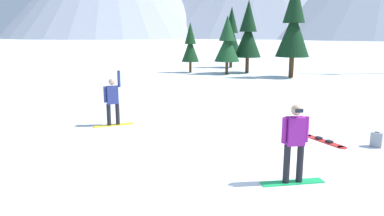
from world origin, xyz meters
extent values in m
plane|color=white|center=(0.00, 0.00, 0.00)|extent=(800.00, 800.00, 0.00)
cube|color=#19B259|center=(2.52, -0.49, 0.01)|extent=(1.44, 0.92, 0.02)
cylinder|color=black|center=(2.66, -0.42, 0.46)|extent=(0.15, 0.15, 0.88)
cylinder|color=black|center=(2.38, -0.56, 0.46)|extent=(0.15, 0.15, 0.88)
cube|color=#8C1E8C|center=(2.52, -0.49, 1.22)|extent=(0.47, 0.40, 0.64)
cylinder|color=#8C1E8C|center=(2.75, -0.37, 1.25)|extent=(0.11, 0.11, 0.58)
cylinder|color=#8C1E8C|center=(2.29, -0.61, 1.25)|extent=(0.11, 0.11, 0.58)
sphere|color=tan|center=(2.52, -0.49, 1.70)|extent=(0.24, 0.24, 0.24)
cube|color=black|center=(2.59, -0.61, 1.71)|extent=(0.17, 0.11, 0.08)
cube|color=yellow|center=(-3.99, 3.02, 0.01)|extent=(1.30, 1.14, 0.02)
cylinder|color=black|center=(-4.11, 2.91, 0.42)|extent=(0.15, 0.15, 0.79)
cylinder|color=black|center=(-3.87, 3.12, 0.42)|extent=(0.15, 0.15, 0.79)
cube|color=navy|center=(-3.99, 3.02, 1.13)|extent=(0.46, 0.44, 0.65)
cylinder|color=navy|center=(-4.19, 2.85, 1.17)|extent=(0.11, 0.11, 0.58)
cylinder|color=navy|center=(-3.79, 3.18, 1.71)|extent=(0.11, 0.11, 0.60)
sphere|color=tan|center=(-3.99, 3.02, 1.62)|extent=(0.24, 0.24, 0.24)
cube|color=black|center=(-4.08, 3.12, 1.63)|extent=(0.16, 0.14, 0.08)
cube|color=red|center=(3.33, 3.15, 0.01)|extent=(1.21, 1.24, 0.02)
cylinder|color=red|center=(2.82, 3.67, 0.01)|extent=(0.40, 0.40, 0.02)
cylinder|color=red|center=(3.83, 2.62, 0.01)|extent=(0.40, 0.40, 0.02)
cube|color=black|center=(3.18, 3.30, 0.06)|extent=(0.24, 0.24, 0.07)
cube|color=black|center=(3.48, 2.99, 0.06)|extent=(0.24, 0.24, 0.07)
cube|color=gray|center=(4.79, 3.02, 0.22)|extent=(0.36, 0.28, 0.44)
cube|color=slate|center=(4.83, 3.15, 0.15)|extent=(0.23, 0.12, 0.20)
cylinder|color=black|center=(4.79, 3.02, 0.46)|extent=(0.12, 0.06, 0.02)
cylinder|color=#472D19|center=(-6.65, 20.82, 0.46)|extent=(0.21, 0.21, 0.92)
cone|color=#143819|center=(-6.65, 20.82, 1.89)|extent=(1.44, 1.44, 1.95)
cone|color=#143819|center=(-6.65, 20.82, 3.25)|extent=(0.94, 0.94, 1.78)
cylinder|color=#472D19|center=(-3.51, 20.63, 0.51)|extent=(0.23, 0.23, 1.02)
cone|color=#194723|center=(-3.51, 20.63, 2.11)|extent=(2.03, 2.03, 2.18)
cone|color=#194723|center=(-3.51, 20.63, 3.64)|extent=(1.32, 1.32, 2.00)
cylinder|color=#472D19|center=(1.55, 19.86, 0.77)|extent=(0.35, 0.35, 1.55)
cone|color=black|center=(1.55, 19.86, 3.19)|extent=(2.46, 2.46, 3.29)
cone|color=black|center=(1.55, 19.86, 5.50)|extent=(1.60, 1.60, 3.02)
cylinder|color=#472D19|center=(-2.10, 22.08, 0.65)|extent=(0.30, 0.30, 1.30)
cone|color=black|center=(-2.10, 22.08, 2.68)|extent=(2.20, 2.20, 2.76)
cone|color=black|center=(-2.10, 22.08, 4.62)|extent=(1.43, 1.43, 2.53)
cylinder|color=#472D19|center=(-4.30, 26.16, 0.62)|extent=(0.28, 0.28, 1.25)
cone|color=black|center=(-4.30, 26.16, 2.58)|extent=(1.93, 1.93, 2.66)
cone|color=black|center=(-4.30, 26.16, 4.44)|extent=(1.25, 1.25, 2.44)
camera|label=1|loc=(2.69, -8.75, 3.39)|focal=34.69mm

